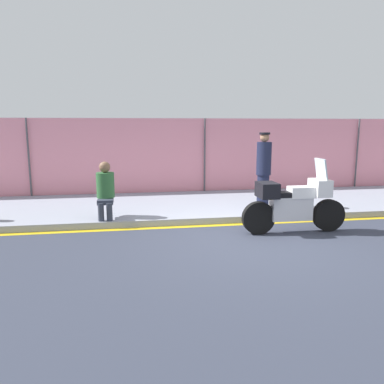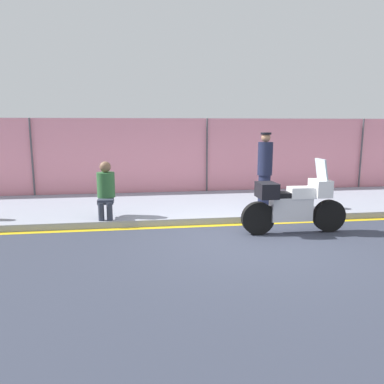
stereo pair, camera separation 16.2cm
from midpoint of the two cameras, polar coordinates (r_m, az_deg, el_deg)
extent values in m
plane|color=#333847|center=(7.24, 9.71, -7.34)|extent=(120.00, 120.00, 0.00)
cube|color=#8E93A3|center=(10.00, 4.49, -1.91)|extent=(37.87, 3.43, 0.15)
cube|color=gold|center=(8.32, 7.22, -4.95)|extent=(37.87, 0.18, 0.01)
cube|color=pink|center=(11.59, 2.60, 5.30)|extent=(35.97, 0.08, 2.36)
cylinder|color=#4C4C51|center=(11.66, -22.80, 4.55)|extent=(0.05, 0.05, 2.36)
cylinder|color=#4C4C51|center=(11.50, 2.70, 5.26)|extent=(0.05, 0.05, 2.36)
cylinder|color=#4C4C51|center=(13.43, 24.67, 5.05)|extent=(0.05, 0.05, 2.36)
cylinder|color=black|center=(8.18, 20.69, -3.43)|extent=(0.66, 0.15, 0.66)
cylinder|color=black|center=(7.59, 10.61, -3.96)|extent=(0.66, 0.15, 0.66)
cube|color=silver|center=(7.79, 15.39, -2.48)|extent=(0.83, 0.29, 0.48)
cube|color=white|center=(7.81, 16.93, -0.06)|extent=(0.52, 0.31, 0.22)
cube|color=black|center=(7.70, 14.88, -0.40)|extent=(0.60, 0.29, 0.10)
cube|color=white|center=(7.97, 19.52, 0.58)|extent=(0.33, 0.48, 0.34)
cube|color=silver|center=(7.92, 19.68, 3.29)|extent=(0.11, 0.42, 0.42)
cube|color=black|center=(7.53, 11.95, 0.26)|extent=(0.37, 0.51, 0.30)
cylinder|color=#191E38|center=(9.46, 11.40, 0.15)|extent=(0.30, 0.30, 0.80)
cylinder|color=#191E38|center=(9.36, 11.58, 5.00)|extent=(0.36, 0.36, 0.80)
sphere|color=#A37556|center=(9.33, 11.69, 8.14)|extent=(0.22, 0.22, 0.22)
cylinder|color=black|center=(9.33, 11.71, 8.72)|extent=(0.26, 0.26, 0.05)
cylinder|color=#2D3342|center=(8.18, -13.12, -2.94)|extent=(0.13, 0.13, 0.39)
cylinder|color=#2D3342|center=(8.17, -11.89, -2.92)|extent=(0.13, 0.13, 0.39)
cube|color=#2D3342|center=(8.32, -12.46, -1.33)|extent=(0.33, 0.39, 0.10)
cylinder|color=#2D6033|center=(8.46, -12.45, 1.09)|extent=(0.39, 0.39, 0.55)
sphere|color=brown|center=(8.41, -12.56, 3.76)|extent=(0.24, 0.24, 0.24)
camera|label=1|loc=(0.08, -89.43, 0.10)|focal=35.00mm
camera|label=2|loc=(0.08, 90.57, -0.10)|focal=35.00mm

